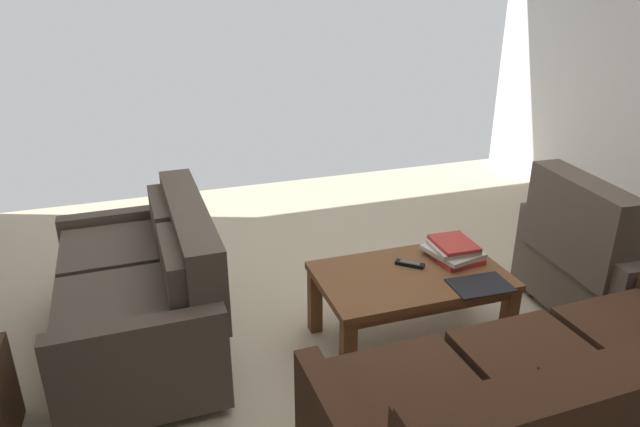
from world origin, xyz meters
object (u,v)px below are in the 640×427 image
object	(u,v)px
loveseat_near	(145,291)
tv_remote	(410,264)
sofa_main	(558,416)
armchair_side	(610,261)
coffee_table	(410,284)
loose_magazine	(480,285)
book_stack	(454,250)

from	to	relation	value
loveseat_near	tv_remote	xyz separation A→B (m)	(-1.41, 0.32, 0.09)
sofa_main	tv_remote	distance (m)	1.16
armchair_side	tv_remote	size ratio (longest dim) A/B	6.64
sofa_main	coffee_table	bearing A→B (deg)	-84.83
sofa_main	armchair_side	distance (m)	1.47
loveseat_near	armchair_side	xyz separation A→B (m)	(-2.60, 0.54, 0.02)
armchair_side	loose_magazine	distance (m)	0.96
coffee_table	tv_remote	world-z (taller)	tv_remote
coffee_table	loose_magazine	distance (m)	0.37
sofa_main	coffee_table	size ratio (longest dim) A/B	1.85
tv_remote	loose_magazine	distance (m)	0.40
loveseat_near	armchair_side	distance (m)	2.66
coffee_table	tv_remote	size ratio (longest dim) A/B	6.77
book_stack	tv_remote	xyz separation A→B (m)	(0.27, 0.01, -0.04)
loveseat_near	loose_magazine	world-z (taller)	loveseat_near
sofa_main	loveseat_near	xyz separation A→B (m)	(1.47, -1.48, 0.00)
armchair_side	book_stack	distance (m)	0.96
book_stack	loose_magazine	bearing A→B (deg)	85.31
armchair_side	book_stack	bearing A→B (deg)	-13.35
book_stack	loose_magazine	world-z (taller)	book_stack
coffee_table	tv_remote	bearing A→B (deg)	-110.95
armchair_side	book_stack	size ratio (longest dim) A/B	2.96
sofa_main	coffee_table	world-z (taller)	sofa_main
armchair_side	tv_remote	distance (m)	1.22
loveseat_near	armchair_side	size ratio (longest dim) A/B	1.42
book_stack	tv_remote	distance (m)	0.28
book_stack	loose_magazine	size ratio (longest dim) A/B	1.10
armchair_side	sofa_main	bearing A→B (deg)	39.75
coffee_table	loose_magazine	xyz separation A→B (m)	(-0.28, 0.24, 0.07)
sofa_main	loose_magazine	world-z (taller)	sofa_main
coffee_table	sofa_main	bearing A→B (deg)	95.17
loose_magazine	coffee_table	bearing A→B (deg)	52.10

